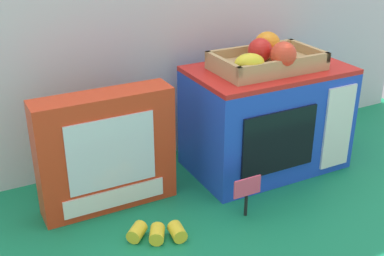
% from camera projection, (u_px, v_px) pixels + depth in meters
% --- Properties ---
extents(ground_plane, '(1.70, 1.70, 0.00)m').
position_uv_depth(ground_plane, '(210.00, 175.00, 1.33)').
color(ground_plane, '#147A4C').
rests_on(ground_plane, ground).
extents(display_back_panel, '(1.61, 0.03, 0.62)m').
position_uv_depth(display_back_panel, '(178.00, 45.00, 1.35)').
color(display_back_panel, silver).
rests_on(display_back_panel, ground).
extents(toy_microwave, '(0.41, 0.25, 0.28)m').
position_uv_depth(toy_microwave, '(266.00, 118.00, 1.33)').
color(toy_microwave, blue).
rests_on(toy_microwave, ground).
extents(food_groups_crate, '(0.27, 0.17, 0.09)m').
position_uv_depth(food_groups_crate, '(267.00, 58.00, 1.24)').
color(food_groups_crate, tan).
rests_on(food_groups_crate, toy_microwave).
extents(cookie_set_box, '(0.32, 0.08, 0.28)m').
position_uv_depth(cookie_set_box, '(106.00, 152.00, 1.15)').
color(cookie_set_box, red).
rests_on(cookie_set_box, ground).
extents(price_sign, '(0.07, 0.01, 0.10)m').
position_uv_depth(price_sign, '(247.00, 191.00, 1.14)').
color(price_sign, black).
rests_on(price_sign, ground).
extents(loose_toy_banana, '(0.12, 0.09, 0.03)m').
position_uv_depth(loose_toy_banana, '(157.00, 233.00, 1.08)').
color(loose_toy_banana, yellow).
rests_on(loose_toy_banana, ground).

